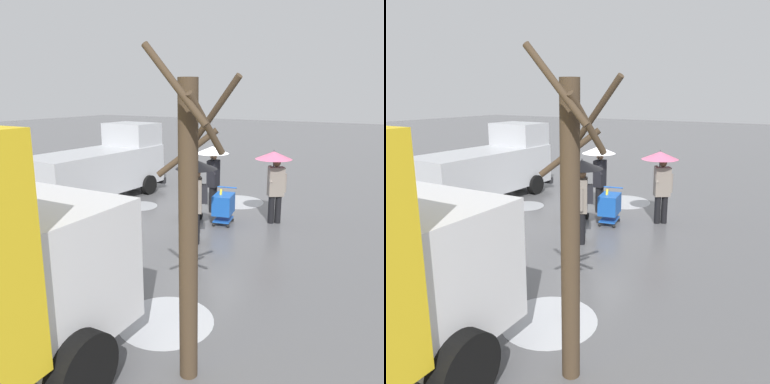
% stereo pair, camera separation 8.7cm
% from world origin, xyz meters
% --- Properties ---
extents(ground_plane, '(90.00, 90.00, 0.00)m').
position_xyz_m(ground_plane, '(0.00, 0.00, 0.00)').
color(ground_plane, '#5B5B5E').
extents(slush_patch_near_cluster, '(1.62, 1.62, 0.01)m').
position_xyz_m(slush_patch_near_cluster, '(-2.33, 5.21, 0.00)').
color(slush_patch_near_cluster, silver).
rests_on(slush_patch_near_cluster, ground).
extents(slush_patch_under_van, '(1.86, 1.86, 0.01)m').
position_xyz_m(slush_patch_under_van, '(-0.22, -2.30, 0.00)').
color(slush_patch_under_van, '#ADAFB5').
rests_on(slush_patch_under_van, ground).
extents(slush_patch_mid_street, '(1.22, 1.22, 0.01)m').
position_xyz_m(slush_patch_mid_street, '(2.39, -0.13, 0.00)').
color(slush_patch_mid_street, '#999BA0').
rests_on(slush_patch_mid_street, ground).
extents(cargo_van_parked_right, '(2.30, 5.39, 2.60)m').
position_xyz_m(cargo_van_parked_right, '(4.14, -0.32, 1.18)').
color(cargo_van_parked_right, '#B7BABF').
rests_on(cargo_van_parked_right, ground).
extents(shopping_cart_vendor, '(0.72, 0.92, 1.04)m').
position_xyz_m(shopping_cart_vendor, '(-0.89, 0.13, 0.57)').
color(shopping_cart_vendor, '#1951B2').
rests_on(shopping_cart_vendor, ground).
extents(hand_dolly_boxes, '(0.60, 0.77, 1.34)m').
position_xyz_m(hand_dolly_boxes, '(0.08, 0.40, 0.77)').
color(hand_dolly_boxes, '#515156').
rests_on(hand_dolly_boxes, ground).
extents(pedestrian_pink_side, '(1.04, 1.04, 2.15)m').
position_xyz_m(pedestrian_pink_side, '(-0.94, 1.77, 1.57)').
color(pedestrian_pink_side, black).
rests_on(pedestrian_pink_side, ground).
extents(pedestrian_black_side, '(1.04, 1.04, 2.15)m').
position_xyz_m(pedestrian_black_side, '(-0.03, -0.81, 1.58)').
color(pedestrian_black_side, black).
rests_on(pedestrian_black_side, ground).
extents(pedestrian_white_side, '(1.04, 1.04, 2.15)m').
position_xyz_m(pedestrian_white_side, '(-2.08, -0.69, 1.58)').
color(pedestrian_white_side, black).
rests_on(pedestrian_white_side, ground).
extents(bare_tree_near, '(1.09, 1.00, 4.22)m').
position_xyz_m(bare_tree_near, '(-3.34, 6.11, 2.09)').
color(bare_tree_near, '#423323').
rests_on(bare_tree_near, ground).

